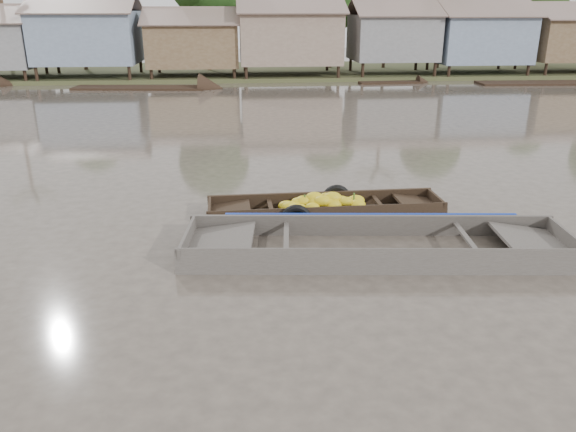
{
  "coord_description": "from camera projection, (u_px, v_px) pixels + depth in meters",
  "views": [
    {
      "loc": [
        -1.07,
        -9.31,
        4.47
      ],
      "look_at": [
        -0.18,
        0.54,
        0.8
      ],
      "focal_mm": 35.0,
      "sensor_mm": 36.0,
      "label": 1
    }
  ],
  "objects": [
    {
      "name": "riverbank",
      "position": [
        294.0,
        29.0,
        39.27
      ],
      "size": [
        120.0,
        12.47,
        10.22
      ],
      "color": "#384723",
      "rests_on": "ground"
    },
    {
      "name": "ground",
      "position": [
        300.0,
        266.0,
        10.33
      ],
      "size": [
        120.0,
        120.0,
        0.0
      ],
      "primitive_type": "plane",
      "color": "#453D35",
      "rests_on": "ground"
    },
    {
      "name": "viewer_boat",
      "position": [
        377.0,
        250.0,
        10.89
      ],
      "size": [
        7.61,
        2.63,
        0.6
      ],
      "rotation": [
        0.0,
        0.0,
        -0.09
      ],
      "color": "#413C37",
      "rests_on": "ground"
    },
    {
      "name": "banana_boat",
      "position": [
        322.0,
        209.0,
        12.88
      ],
      "size": [
        5.41,
        1.51,
        0.76
      ],
      "rotation": [
        0.0,
        0.0,
        0.02
      ],
      "color": "black",
      "rests_on": "ground"
    },
    {
      "name": "distant_boats",
      "position": [
        374.0,
        91.0,
        32.72
      ],
      "size": [
        45.42,
        16.06,
        0.35
      ],
      "color": "black",
      "rests_on": "ground"
    }
  ]
}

